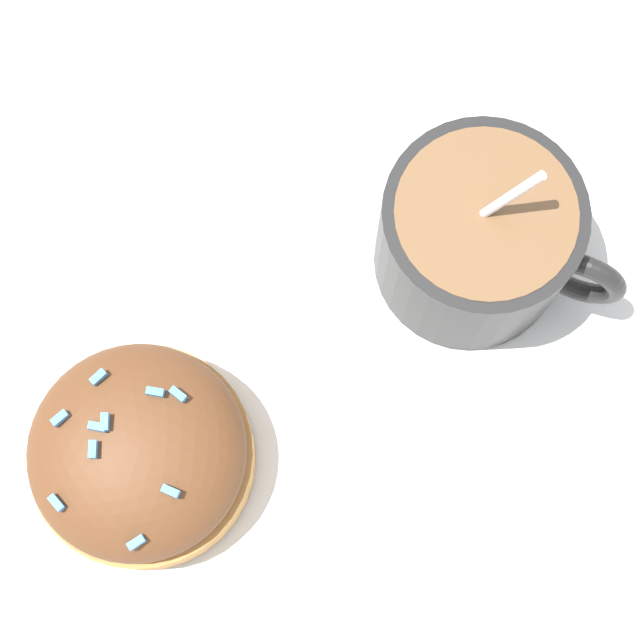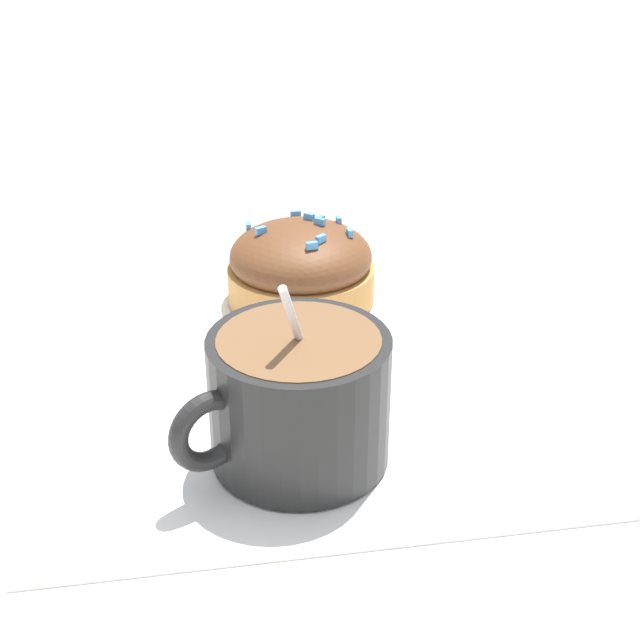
% 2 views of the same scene
% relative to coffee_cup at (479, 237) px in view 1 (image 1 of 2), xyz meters
% --- Properties ---
extents(ground_plane, '(3.00, 3.00, 0.00)m').
position_rel_coffee_cup_xyz_m(ground_plane, '(-0.09, 0.01, -0.04)').
color(ground_plane, silver).
extents(paper_napkin, '(0.34, 0.35, 0.00)m').
position_rel_coffee_cup_xyz_m(paper_napkin, '(-0.09, 0.01, -0.04)').
color(paper_napkin, white).
rests_on(paper_napkin, ground_plane).
extents(coffee_cup, '(0.09, 0.10, 0.10)m').
position_rel_coffee_cup_xyz_m(coffee_cup, '(0.00, 0.00, 0.00)').
color(coffee_cup, black).
rests_on(coffee_cup, paper_napkin).
extents(frosted_pastry, '(0.10, 0.10, 0.05)m').
position_rel_coffee_cup_xyz_m(frosted_pastry, '(-0.17, 0.00, -0.01)').
color(frosted_pastry, '#C18442').
rests_on(frosted_pastry, paper_napkin).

